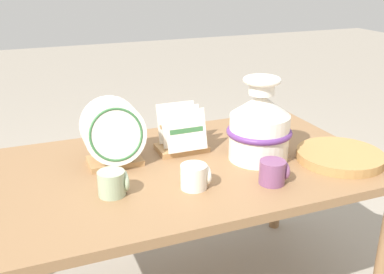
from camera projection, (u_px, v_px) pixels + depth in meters
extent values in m
cube|color=olive|center=(192.00, 167.00, 1.76)|extent=(1.43, 0.88, 0.03)
cylinder|color=olive|center=(384.00, 256.00, 1.78)|extent=(0.06, 0.06, 0.64)
cylinder|color=olive|center=(21.00, 225.00, 1.99)|extent=(0.06, 0.06, 0.64)
cylinder|color=olive|center=(278.00, 176.00, 2.45)|extent=(0.06, 0.06, 0.64)
cylinder|color=white|center=(259.00, 137.00, 1.77)|extent=(0.24, 0.24, 0.18)
cone|color=white|center=(261.00, 105.00, 1.72)|extent=(0.24, 0.24, 0.08)
cylinder|color=white|center=(262.00, 87.00, 1.70)|extent=(0.10, 0.10, 0.06)
torus|color=white|center=(262.00, 80.00, 1.69)|extent=(0.15, 0.15, 0.02)
torus|color=#60337A|center=(259.00, 132.00, 1.76)|extent=(0.26, 0.26, 0.02)
cube|color=tan|center=(115.00, 161.00, 1.75)|extent=(0.20, 0.13, 0.02)
cylinder|color=tan|center=(93.00, 146.00, 1.75)|extent=(0.01, 0.01, 0.08)
cylinder|color=tan|center=(129.00, 141.00, 1.80)|extent=(0.01, 0.01, 0.08)
cylinder|color=white|center=(116.00, 135.00, 1.66)|extent=(0.23, 0.07, 0.23)
torus|color=#38703D|center=(116.00, 135.00, 1.65)|extent=(0.20, 0.06, 0.20)
cylinder|color=white|center=(114.00, 131.00, 1.69)|extent=(0.23, 0.07, 0.23)
cylinder|color=white|center=(112.00, 128.00, 1.72)|extent=(0.23, 0.07, 0.23)
cylinder|color=white|center=(110.00, 125.00, 1.75)|extent=(0.23, 0.07, 0.23)
cube|color=tan|center=(182.00, 148.00, 1.87)|extent=(0.20, 0.13, 0.02)
cylinder|color=tan|center=(161.00, 134.00, 1.88)|extent=(0.01, 0.01, 0.08)
cylinder|color=tan|center=(193.00, 130.00, 1.93)|extent=(0.01, 0.01, 0.08)
cube|color=white|center=(186.00, 131.00, 1.79)|extent=(0.17, 0.05, 0.16)
cube|color=white|center=(181.00, 126.00, 1.84)|extent=(0.17, 0.05, 0.16)
cube|color=white|center=(177.00, 122.00, 1.89)|extent=(0.17, 0.05, 0.16)
cube|color=#38703D|center=(187.00, 131.00, 1.79)|extent=(0.14, 0.01, 0.02)
cylinder|color=#AD7F47|center=(340.00, 159.00, 1.78)|extent=(0.34, 0.34, 0.01)
cylinder|color=#AD7F47|center=(340.00, 157.00, 1.78)|extent=(0.34, 0.34, 0.01)
cylinder|color=#AD7F47|center=(340.00, 155.00, 1.77)|extent=(0.34, 0.34, 0.01)
cylinder|color=#AD7F47|center=(340.00, 153.00, 1.77)|extent=(0.34, 0.34, 0.01)
cylinder|color=#9EB28E|center=(112.00, 183.00, 1.50)|extent=(0.09, 0.09, 0.09)
torus|color=#9EB28E|center=(125.00, 181.00, 1.52)|extent=(0.02, 0.07, 0.07)
cylinder|color=silver|center=(194.00, 177.00, 1.55)|extent=(0.09, 0.09, 0.09)
torus|color=silver|center=(206.00, 174.00, 1.56)|extent=(0.02, 0.07, 0.07)
cylinder|color=#7A4770|center=(272.00, 172.00, 1.58)|extent=(0.09, 0.09, 0.09)
torus|color=#7A4770|center=(283.00, 170.00, 1.60)|extent=(0.02, 0.07, 0.07)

